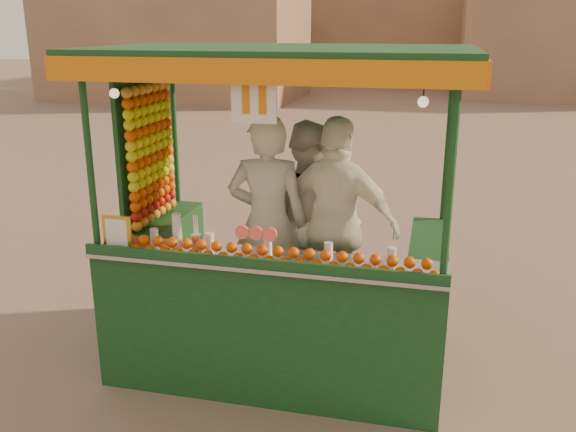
% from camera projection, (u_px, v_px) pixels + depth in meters
% --- Properties ---
extents(ground, '(90.00, 90.00, 0.00)m').
position_uv_depth(ground, '(239.00, 357.00, 5.76)').
color(ground, '#745F53').
rests_on(ground, ground).
extents(building_left, '(10.00, 6.00, 6.00)m').
position_uv_depth(building_left, '(177.00, 24.00, 25.45)').
color(building_left, '#9D7959').
rests_on(building_left, ground).
extents(building_right, '(9.00, 6.00, 5.00)m').
position_uv_depth(building_right, '(574.00, 36.00, 25.76)').
color(building_right, '#9D7959').
rests_on(building_right, ground).
extents(building_center, '(14.00, 7.00, 7.00)m').
position_uv_depth(building_center, '(374.00, 14.00, 33.04)').
color(building_center, '#9D7959').
rests_on(building_center, ground).
extents(juice_cart, '(3.07, 1.99, 2.79)m').
position_uv_depth(juice_cart, '(272.00, 270.00, 5.42)').
color(juice_cart, '#103B19').
rests_on(juice_cart, ground).
extents(vendor_left, '(0.75, 0.54, 1.92)m').
position_uv_depth(vendor_left, '(268.00, 223.00, 5.45)').
color(vendor_left, beige).
rests_on(vendor_left, ground).
extents(vendor_middle, '(1.12, 1.08, 1.82)m').
position_uv_depth(vendor_middle, '(309.00, 217.00, 5.77)').
color(vendor_middle, silver).
rests_on(vendor_middle, ground).
extents(vendor_right, '(1.18, 0.67, 1.91)m').
position_uv_depth(vendor_right, '(337.00, 225.00, 5.43)').
color(vendor_right, white).
rests_on(vendor_right, ground).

